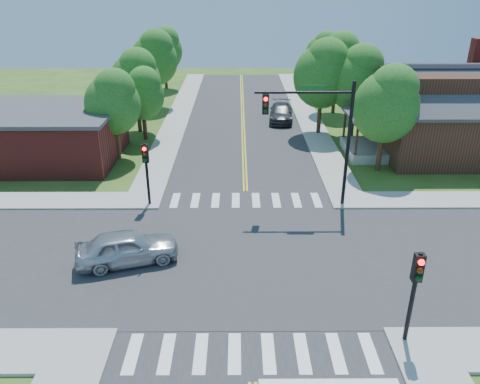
{
  "coord_description": "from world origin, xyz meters",
  "views": [
    {
      "loc": [
        -0.47,
        -18.78,
        12.15
      ],
      "look_at": [
        -0.36,
        2.7,
        2.2
      ],
      "focal_mm": 35.0,
      "sensor_mm": 36.0,
      "label": 1
    }
  ],
  "objects_px": {
    "signal_pole_nw": "(146,163)",
    "signal_pole_se": "(416,282)",
    "signal_mast_ne": "(319,125)",
    "car_silver": "(127,248)",
    "car_dgrey": "(281,113)",
    "house_ne": "(453,110)"
  },
  "relations": [
    {
      "from": "signal_pole_nw",
      "to": "signal_pole_se",
      "type": "bearing_deg",
      "value": -45.0
    },
    {
      "from": "signal_mast_ne",
      "to": "signal_pole_nw",
      "type": "bearing_deg",
      "value": -179.93
    },
    {
      "from": "signal_pole_se",
      "to": "car_silver",
      "type": "height_order",
      "value": "signal_pole_se"
    },
    {
      "from": "signal_mast_ne",
      "to": "car_dgrey",
      "type": "xyz_separation_m",
      "value": [
        -0.41,
        17.43,
        -4.11
      ]
    },
    {
      "from": "signal_mast_ne",
      "to": "signal_pole_se",
      "type": "distance_m",
      "value": 11.55
    },
    {
      "from": "signal_mast_ne",
      "to": "house_ne",
      "type": "distance_m",
      "value": 14.23
    },
    {
      "from": "signal_pole_se",
      "to": "car_silver",
      "type": "bearing_deg",
      "value": 154.77
    },
    {
      "from": "house_ne",
      "to": "car_dgrey",
      "type": "distance_m",
      "value": 14.79
    },
    {
      "from": "signal_pole_se",
      "to": "car_dgrey",
      "type": "xyz_separation_m",
      "value": [
        -2.1,
        28.64,
        -1.92
      ]
    },
    {
      "from": "signal_pole_se",
      "to": "car_silver",
      "type": "distance_m",
      "value": 12.49
    },
    {
      "from": "signal_mast_ne",
      "to": "signal_pole_se",
      "type": "xyz_separation_m",
      "value": [
        1.69,
        -11.21,
        -2.19
      ]
    },
    {
      "from": "signal_mast_ne",
      "to": "signal_pole_nw",
      "type": "xyz_separation_m",
      "value": [
        -9.51,
        -0.01,
        -2.19
      ]
    },
    {
      "from": "signal_pole_se",
      "to": "car_silver",
      "type": "xyz_separation_m",
      "value": [
        -11.17,
        5.26,
        -1.87
      ]
    },
    {
      "from": "signal_pole_se",
      "to": "car_silver",
      "type": "relative_size",
      "value": 0.76
    },
    {
      "from": "car_silver",
      "to": "car_dgrey",
      "type": "height_order",
      "value": "car_silver"
    },
    {
      "from": "house_ne",
      "to": "car_silver",
      "type": "xyz_separation_m",
      "value": [
        -20.68,
        -14.59,
        -2.54
      ]
    },
    {
      "from": "signal_mast_ne",
      "to": "house_ne",
      "type": "bearing_deg",
      "value": 37.68
    },
    {
      "from": "signal_mast_ne",
      "to": "car_silver",
      "type": "height_order",
      "value": "signal_mast_ne"
    },
    {
      "from": "house_ne",
      "to": "car_dgrey",
      "type": "xyz_separation_m",
      "value": [
        -11.61,
        8.79,
        -2.59
      ]
    },
    {
      "from": "signal_mast_ne",
      "to": "car_silver",
      "type": "xyz_separation_m",
      "value": [
        -9.48,
        -5.95,
        -4.06
      ]
    },
    {
      "from": "signal_pole_nw",
      "to": "house_ne",
      "type": "distance_m",
      "value": 22.45
    },
    {
      "from": "signal_pole_se",
      "to": "house_ne",
      "type": "height_order",
      "value": "house_ne"
    }
  ]
}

